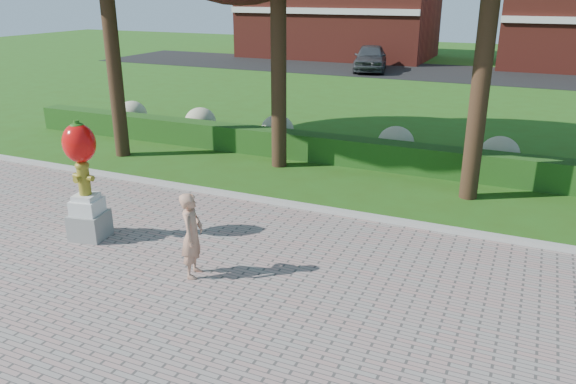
{
  "coord_description": "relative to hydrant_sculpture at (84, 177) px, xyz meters",
  "views": [
    {
      "loc": [
        4.79,
        -8.49,
        4.97
      ],
      "look_at": [
        0.53,
        1.0,
        1.19
      ],
      "focal_mm": 35.0,
      "sensor_mm": 36.0,
      "label": 1
    }
  ],
  "objects": [
    {
      "name": "parked_car",
      "position": [
        -1.93,
        27.27,
        -0.52
      ],
      "size": [
        2.98,
        5.15,
        1.65
      ],
      "primitive_type": "imported",
      "rotation": [
        0.0,
        0.0,
        0.23
      ],
      "color": "#3C4044",
      "rests_on": "street"
    },
    {
      "name": "lawn_hedge",
      "position": [
        3.41,
        7.36,
        -0.97
      ],
      "size": [
        24.0,
        0.7,
        0.8
      ],
      "primitive_type": "cube",
      "color": "#204714",
      "rests_on": "ground"
    },
    {
      "name": "ground",
      "position": [
        3.41,
        0.36,
        -1.37
      ],
      "size": [
        100.0,
        100.0,
        0.0
      ],
      "primitive_type": "plane",
      "color": "#2A5314",
      "rests_on": "ground"
    },
    {
      "name": "woman",
      "position": [
        2.9,
        -0.51,
        -0.53
      ],
      "size": [
        0.52,
        0.66,
        1.59
      ],
      "primitive_type": "imported",
      "rotation": [
        0.0,
        0.0,
        1.85
      ],
      "color": "tan",
      "rests_on": "walkway"
    },
    {
      "name": "curb",
      "position": [
        3.41,
        3.36,
        -1.29
      ],
      "size": [
        40.0,
        0.18,
        0.15
      ],
      "primitive_type": "cube",
      "color": "#ADADA5",
      "rests_on": "ground"
    },
    {
      "name": "building_left",
      "position": [
        -6.59,
        34.36,
        2.13
      ],
      "size": [
        14.0,
        8.0,
        7.0
      ],
      "primitive_type": "cube",
      "color": "maroon",
      "rests_on": "ground"
    },
    {
      "name": "street",
      "position": [
        3.41,
        28.36,
        -1.36
      ],
      "size": [
        50.0,
        8.0,
        0.02
      ],
      "primitive_type": "cube",
      "color": "black",
      "rests_on": "ground"
    },
    {
      "name": "hydrant_sculpture",
      "position": [
        0.0,
        0.0,
        0.0
      ],
      "size": [
        0.79,
        0.79,
        2.51
      ],
      "rotation": [
        0.0,
        0.0,
        0.18
      ],
      "color": "gray",
      "rests_on": "walkway"
    },
    {
      "name": "hydrangea_row",
      "position": [
        3.98,
        8.36,
        -0.82
      ],
      "size": [
        20.1,
        1.1,
        0.99
      ],
      "color": "tan",
      "rests_on": "ground"
    }
  ]
}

